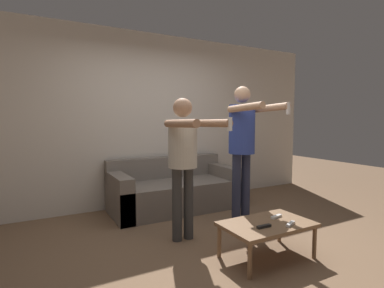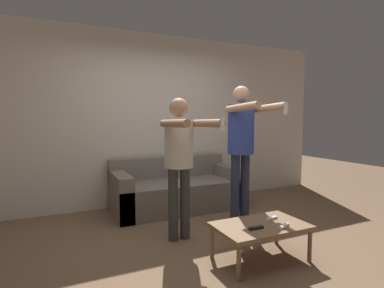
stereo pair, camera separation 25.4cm
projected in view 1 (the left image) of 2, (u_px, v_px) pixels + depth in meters
The scene contains 9 objects.
ground_plane at pixel (210, 246), 3.23m from camera, with size 14.00×14.00×0.00m, color brown.
wall_back at pixel (148, 120), 4.75m from camera, with size 6.40×0.06×2.70m.
couch at pixel (174, 191), 4.54m from camera, with size 1.90×0.86×0.76m.
person_standing_left at pixel (184, 152), 3.29m from camera, with size 0.44×0.81×1.59m.
person_standing_right at pixel (243, 139), 3.68m from camera, with size 0.44×0.75×1.76m.
coffee_table at pixel (267, 226), 2.92m from camera, with size 0.88×0.55×0.36m.
remote_near at pixel (290, 224), 2.85m from camera, with size 0.15×0.09×0.02m.
remote_mid at pixel (264, 226), 2.79m from camera, with size 0.15×0.04×0.02m.
remote_far at pixel (276, 217), 3.06m from camera, with size 0.15×0.07×0.02m.
Camera 1 is at (-1.66, -2.65, 1.37)m, focal length 28.00 mm.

